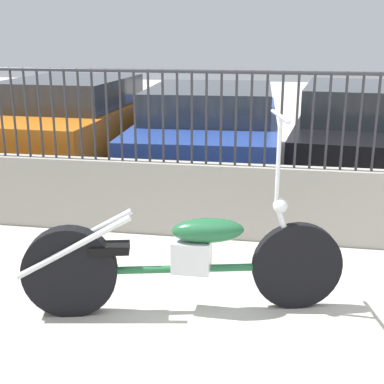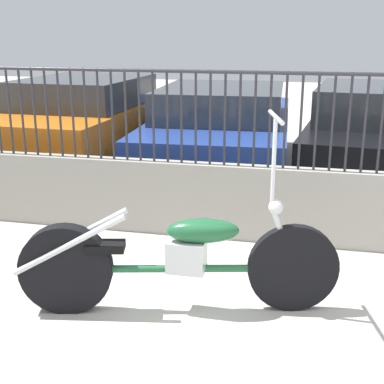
{
  "view_description": "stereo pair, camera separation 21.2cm",
  "coord_description": "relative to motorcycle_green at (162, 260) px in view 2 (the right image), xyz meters",
  "views": [
    {
      "loc": [
        0.05,
        -2.61,
        2.03
      ],
      "look_at": [
        -0.72,
        1.72,
        0.7
      ],
      "focal_mm": 50.0,
      "sensor_mm": 36.0,
      "label": 1
    },
    {
      "loc": [
        0.25,
        -2.57,
        2.03
      ],
      "look_at": [
        -0.72,
        1.72,
        0.7
      ],
      "focal_mm": 50.0,
      "sensor_mm": 36.0,
      "label": 2
    }
  ],
  "objects": [
    {
      "name": "low_wall",
      "position": [
        0.76,
        1.59,
        -0.03
      ],
      "size": [
        9.35,
        0.18,
        0.76
      ],
      "color": "#9E998E",
      "rests_on": "ground_plane"
    },
    {
      "name": "fence_railing",
      "position": [
        0.76,
        1.59,
        0.92
      ],
      "size": [
        9.35,
        0.04,
        0.92
      ],
      "color": "#2D2D33",
      "rests_on": "low_wall"
    },
    {
      "name": "motorcycle_green",
      "position": [
        0.0,
        0.0,
        0.0
      ],
      "size": [
        2.36,
        0.78,
        1.49
      ],
      "rotation": [
        0.0,
        0.0,
        0.23
      ],
      "color": "black",
      "rests_on": "ground_plane"
    },
    {
      "name": "car_orange",
      "position": [
        -2.35,
        4.22,
        0.28
      ],
      "size": [
        1.91,
        4.35,
        1.36
      ],
      "rotation": [
        0.0,
        0.0,
        1.53
      ],
      "color": "black",
      "rests_on": "ground_plane"
    },
    {
      "name": "car_blue",
      "position": [
        -0.28,
        4.28,
        0.24
      ],
      "size": [
        2.1,
        4.59,
        1.26
      ],
      "rotation": [
        0.0,
        0.0,
        1.62
      ],
      "color": "black",
      "rests_on": "ground_plane"
    },
    {
      "name": "car_black",
      "position": [
        1.88,
        4.66,
        0.24
      ],
      "size": [
        2.16,
        4.62,
        1.29
      ],
      "rotation": [
        0.0,
        0.0,
        1.47
      ],
      "color": "black",
      "rests_on": "ground_plane"
    }
  ]
}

